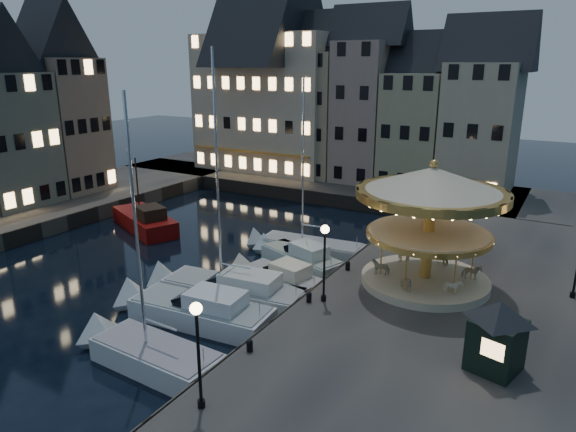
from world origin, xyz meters
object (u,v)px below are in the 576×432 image
Objects in this scene: streetlamp_c at (406,195)px; motorboat_d at (277,279)px; bollard_c at (348,265)px; bollard_d at (380,239)px; ticket_kiosk at (499,324)px; motorboat_b at (195,310)px; bollard_a at (250,345)px; motorboat_a at (148,354)px; motorboat_c at (229,290)px; motorboat_e at (297,258)px; carousel at (431,204)px; streetlamp_b at (325,252)px; bollard_b at (309,297)px; streetlamp_a at (198,341)px; motorboat_f at (304,248)px; red_fishing_boat at (145,221)px.

motorboat_d is at bearing -111.44° from streetlamp_c.
bollard_c and bollard_d have the same top height.
bollard_c is 11.59m from ticket_kiosk.
bollard_d is 0.06× the size of motorboat_b.
motorboat_d is (1.66, 5.69, -0.01)m from motorboat_b.
bollard_a is 0.05× the size of motorboat_a.
motorboat_c is at bearing 173.05° from ticket_kiosk.
ticket_kiosk is (9.35, -12.13, 1.73)m from bollard_d.
motorboat_e is 2.11× the size of ticket_kiosk.
bollard_a is at bearing -113.05° from carousel.
bollard_d is 8.21m from carousel.
carousel is at bearing 50.20° from streetlamp_b.
motorboat_d is (-3.74, 2.95, -0.97)m from bollard_b.
motorboat_c is 15.02m from ticket_kiosk.
motorboat_a reaches higher than streetlamp_a.
bollard_d is 0.05× the size of motorboat_f.
streetlamp_c is 21.93m from motorboat_a.
motorboat_b is at bearing 131.61° from streetlamp_a.
motorboat_b reaches higher than bollard_c.
red_fishing_boat is at bearing -170.93° from bollard_d.
red_fishing_boat is at bearing 163.81° from motorboat_d.
red_fishing_boat reaches higher than streetlamp_a.
bollard_a is 16.00m from bollard_d.
carousel reaches higher than motorboat_d.
motorboat_b and motorboat_d have the same top height.
motorboat_a is 1.85× the size of motorboat_d.
carousel is at bearing -20.54° from motorboat_f.
motorboat_a is at bearing -84.17° from motorboat_c.
streetlamp_c is at bearing 90.00° from streetlamp_a.
streetlamp_c is at bearing 70.27° from motorboat_b.
red_fishing_boat is at bearing 152.28° from motorboat_c.
bollard_c is at bearing 55.08° from motorboat_b.
red_fishing_boat is (-19.18, 12.94, -0.90)m from bollard_a.
bollard_c is at bearing 90.00° from bollard_b.
streetlamp_c reaches higher than ticket_kiosk.
red_fishing_boat is (-19.18, -3.06, -0.90)m from bollard_d.
red_fishing_boat is (-15.44, 4.48, 0.07)m from motorboat_d.
motorboat_c is at bearing 178.30° from bollard_b.
streetlamp_b is at bearing -56.05° from motorboat_f.
motorboat_a reaches higher than red_fishing_boat.
bollard_d is 18.14m from motorboat_a.
bollard_b is at bearing 93.61° from streetlamp_a.
motorboat_a reaches higher than bollard_d.
bollard_d is at bearing 127.62° from ticket_kiosk.
motorboat_e is at bearing 123.41° from bollard_b.
carousel reaches higher than bollard_c.
bollard_c is 4.77m from motorboat_e.
streetlamp_b is 21.22m from red_fishing_boat.
motorboat_d is at bearing 60.38° from motorboat_c.
streetlamp_c is at bearing 18.35° from red_fishing_boat.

